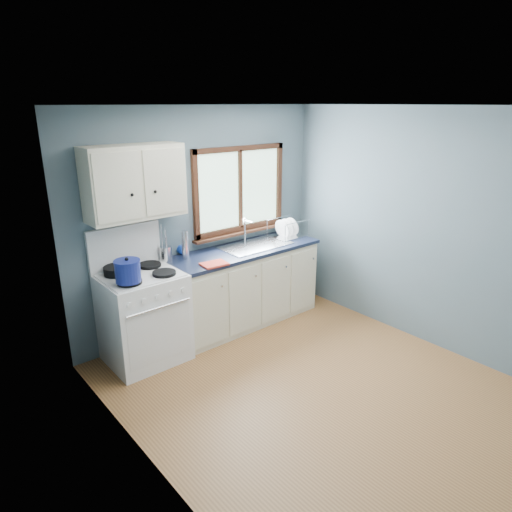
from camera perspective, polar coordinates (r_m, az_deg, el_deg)
floor at (r=4.46m, az=7.23°, el=-16.06°), size 3.20×3.60×0.02m
ceiling at (r=3.68m, az=8.89°, el=18.26°), size 3.20×3.60×0.02m
wall_back at (r=5.22m, az=-6.87°, el=4.42°), size 3.20×0.02×2.50m
wall_left at (r=2.98m, az=-13.58°, el=-7.19°), size 0.02×3.60×2.50m
wall_right at (r=5.16m, az=20.16°, el=3.22°), size 0.02×3.60×2.50m
gas_range at (r=4.76m, az=-13.89°, el=-7.15°), size 0.76×0.69×1.36m
base_cabinets at (r=5.44m, az=-1.54°, el=-4.20°), size 1.85×0.60×0.88m
countertop at (r=5.26m, az=-1.58°, el=0.71°), size 1.89×0.64×0.04m
sink at (r=5.39m, az=-0.08°, el=0.68°), size 0.84×0.46×0.44m
window at (r=5.44m, az=-2.00°, el=7.57°), size 1.36×0.10×1.03m
upper_cabinets at (r=4.55m, az=-14.91°, el=8.90°), size 0.95×0.35×0.70m
skillet at (r=4.63m, az=-16.92°, el=-1.56°), size 0.42×0.33×0.05m
stockpot at (r=4.32m, az=-15.75°, el=-1.79°), size 0.31×0.31×0.23m
utensil_crock at (r=4.92m, az=-11.23°, el=0.32°), size 0.16×0.16×0.40m
thermos at (r=4.94m, az=-8.87°, el=1.38°), size 0.09×0.09×0.31m
soap_bottle at (r=5.06m, az=-9.04°, el=1.58°), size 0.11×0.11×0.27m
dish_towel at (r=4.75m, az=-5.23°, el=-1.00°), size 0.28×0.22×0.02m
dish_rack at (r=5.74m, az=3.95°, el=3.04°), size 0.46×0.35×0.23m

